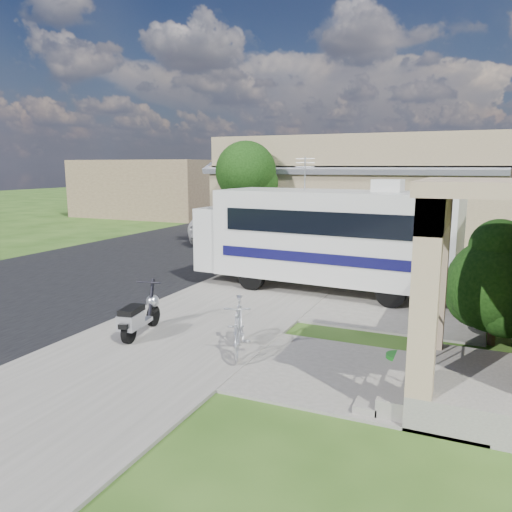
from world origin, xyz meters
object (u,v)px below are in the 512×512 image
at_px(shrub, 499,281).
at_px(scooter, 139,317).
at_px(bicycle, 239,329).
at_px(pickup_truck, 234,223).
at_px(garden_hose, 398,361).
at_px(motorhome, 326,235).
at_px(van, 285,211).

relative_size(shrub, scooter, 1.58).
bearing_deg(bicycle, pickup_truck, 94.33).
xyz_separation_m(bicycle, pickup_truck, (-6.85, 13.71, 0.31)).
xyz_separation_m(bicycle, garden_hose, (2.90, 0.66, -0.42)).
bearing_deg(bicycle, shrub, 8.04).
bearing_deg(pickup_truck, motorhome, 121.36).
bearing_deg(garden_hose, scooter, -172.73).
bearing_deg(motorhome, scooter, -109.99).
bearing_deg(scooter, motorhome, 56.44).
distance_m(bicycle, van, 22.06).
xyz_separation_m(scooter, garden_hose, (5.22, 0.67, -0.38)).
height_order(motorhome, pickup_truck, motorhome).
height_order(scooter, bicycle, scooter).
height_order(shrub, garden_hose, shrub).
xyz_separation_m(shrub, garden_hose, (-1.63, -1.98, -1.22)).
relative_size(shrub, garden_hose, 5.87).
height_order(scooter, van, van).
bearing_deg(scooter, pickup_truck, 98.13).
bearing_deg(scooter, van, 92.08).
bearing_deg(shrub, motorhome, 146.54).
height_order(motorhome, van, motorhome).
height_order(motorhome, shrub, motorhome).
relative_size(pickup_truck, van, 1.02).
bearing_deg(shrub, pickup_truck, 135.79).
distance_m(scooter, garden_hose, 5.27).
relative_size(bicycle, van, 0.29).
bearing_deg(van, garden_hose, -62.84).
bearing_deg(bicycle, motorhome, 66.81).
distance_m(motorhome, scooter, 6.19).
bearing_deg(garden_hose, bicycle, -167.22).
bearing_deg(garden_hose, motorhome, 119.68).
xyz_separation_m(motorhome, garden_hose, (2.80, -4.91, -1.53)).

